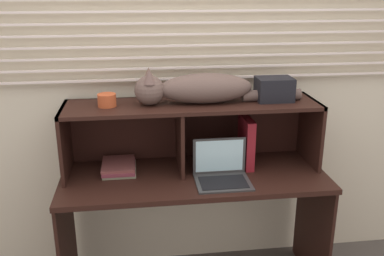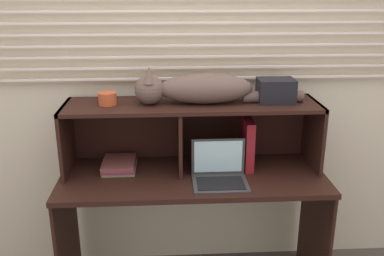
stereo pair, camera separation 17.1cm
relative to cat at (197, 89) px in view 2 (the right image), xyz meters
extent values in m
cube|color=beige|center=(-0.03, 0.23, 0.00)|extent=(4.40, 0.04, 2.50)
cube|color=silver|center=(-0.03, 0.18, 0.02)|extent=(3.49, 0.02, 0.01)
cube|color=silver|center=(-0.03, 0.18, 0.09)|extent=(3.49, 0.02, 0.01)
cube|color=silver|center=(-0.03, 0.18, 0.15)|extent=(3.49, 0.02, 0.01)
cube|color=silver|center=(-0.03, 0.18, 0.22)|extent=(3.49, 0.02, 0.01)
cube|color=silver|center=(-0.03, 0.18, 0.28)|extent=(3.49, 0.02, 0.01)
cube|color=silver|center=(-0.03, 0.18, 0.35)|extent=(3.49, 0.02, 0.01)
cube|color=silver|center=(-0.03, 0.18, 0.41)|extent=(3.49, 0.02, 0.01)
cube|color=black|center=(-0.03, -0.10, -0.50)|extent=(1.53, 0.60, 0.03)
cube|color=black|center=(-0.78, -0.10, -0.88)|extent=(0.02, 0.54, 0.74)
cube|color=black|center=(0.73, -0.10, -0.88)|extent=(0.02, 0.54, 0.74)
cube|color=black|center=(-0.03, 0.00, -0.10)|extent=(1.47, 0.37, 0.02)
cube|color=black|center=(-0.75, 0.00, -0.28)|extent=(0.02, 0.37, 0.40)
cube|color=black|center=(0.70, 0.00, -0.28)|extent=(0.02, 0.37, 0.40)
cube|color=black|center=(-0.10, 0.00, -0.30)|extent=(0.02, 0.35, 0.38)
cube|color=black|center=(-0.03, 0.18, -0.28)|extent=(1.47, 0.01, 0.40)
ellipsoid|color=brown|center=(0.05, 0.00, 0.00)|extent=(0.54, 0.19, 0.17)
sphere|color=brown|center=(-0.27, 0.00, 0.00)|extent=(0.17, 0.17, 0.17)
cone|color=brown|center=(-0.27, -0.04, 0.08)|extent=(0.08, 0.08, 0.08)
cone|color=brown|center=(-0.27, 0.04, 0.08)|extent=(0.08, 0.08, 0.08)
cylinder|color=brown|center=(0.44, 0.00, -0.05)|extent=(0.35, 0.07, 0.07)
cube|color=#343434|center=(0.11, -0.24, -0.48)|extent=(0.30, 0.24, 0.01)
cube|color=#343434|center=(0.11, -0.12, -0.37)|extent=(0.30, 0.01, 0.21)
cube|color=#B2E0EA|center=(0.11, -0.12, -0.37)|extent=(0.27, 0.00, 0.19)
cube|color=black|center=(0.11, -0.25, -0.47)|extent=(0.26, 0.17, 0.00)
cube|color=maroon|center=(0.30, 0.00, -0.33)|extent=(0.05, 0.24, 0.30)
cube|color=gray|center=(-0.46, 0.00, -0.48)|extent=(0.19, 0.24, 0.02)
cube|color=brown|center=(-0.46, 0.00, -0.46)|extent=(0.19, 0.24, 0.02)
cube|color=brown|center=(-0.47, 0.00, -0.44)|extent=(0.19, 0.24, 0.02)
cylinder|color=#B74B27|center=(-0.51, 0.00, -0.05)|extent=(0.10, 0.10, 0.07)
cube|color=black|center=(0.45, 0.00, -0.02)|extent=(0.21, 0.15, 0.14)
camera|label=1|loc=(-0.34, -2.38, 0.58)|focal=40.72mm
camera|label=2|loc=(-0.17, -2.40, 0.58)|focal=40.72mm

